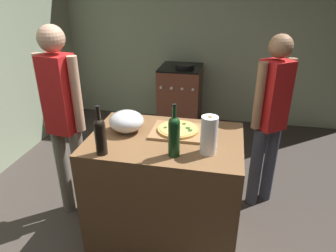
% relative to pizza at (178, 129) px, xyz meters
% --- Properties ---
extents(ground_plane, '(4.44, 3.77, 0.02)m').
position_rel_pizza_xyz_m(ground_plane, '(-0.15, 0.80, -0.95)').
color(ground_plane, '#3F3833').
extents(kitchen_wall_rear, '(4.44, 0.10, 2.60)m').
position_rel_pizza_xyz_m(kitchen_wall_rear, '(-0.15, 2.43, 0.36)').
color(kitchen_wall_rear, '#99A889').
rests_on(kitchen_wall_rear, ground_plane).
extents(counter, '(1.12, 0.77, 0.90)m').
position_rel_pizza_xyz_m(counter, '(-0.08, -0.10, -0.48)').
color(counter, brown).
rests_on(counter, ground_plane).
extents(cutting_board, '(0.40, 0.32, 0.02)m').
position_rel_pizza_xyz_m(cutting_board, '(-0.00, 0.00, -0.02)').
color(cutting_board, '#9E7247').
rests_on(cutting_board, counter).
extents(pizza, '(0.31, 0.31, 0.03)m').
position_rel_pizza_xyz_m(pizza, '(0.00, 0.00, 0.00)').
color(pizza, tan).
rests_on(pizza, cutting_board).
extents(mixing_bowl, '(0.26, 0.26, 0.16)m').
position_rel_pizza_xyz_m(mixing_bowl, '(-0.39, -0.05, 0.05)').
color(mixing_bowl, '#B2B2B7').
rests_on(mixing_bowl, counter).
extents(paper_towel_roll, '(0.11, 0.11, 0.26)m').
position_rel_pizza_xyz_m(paper_towel_roll, '(0.25, -0.25, 0.10)').
color(paper_towel_roll, white).
rests_on(paper_towel_roll, counter).
extents(wine_bottle_green, '(0.08, 0.08, 0.34)m').
position_rel_pizza_xyz_m(wine_bottle_green, '(-0.44, -0.41, 0.11)').
color(wine_bottle_green, black).
rests_on(wine_bottle_green, counter).
extents(wine_bottle_dark, '(0.08, 0.08, 0.36)m').
position_rel_pizza_xyz_m(wine_bottle_dark, '(0.03, -0.33, 0.12)').
color(wine_bottle_dark, '#143819').
rests_on(wine_bottle_dark, counter).
extents(stove, '(0.56, 0.61, 0.93)m').
position_rel_pizza_xyz_m(stove, '(-0.32, 2.03, -0.49)').
color(stove, brown).
rests_on(stove, ground_plane).
extents(person_in_stripes, '(0.38, 0.22, 1.67)m').
position_rel_pizza_xyz_m(person_in_stripes, '(-0.94, 0.00, 0.03)').
color(person_in_stripes, slate).
rests_on(person_in_stripes, ground_plane).
extents(person_in_red, '(0.32, 0.29, 1.58)m').
position_rel_pizza_xyz_m(person_in_red, '(0.72, 0.50, -0.03)').
color(person_in_red, '#383D4C').
rests_on(person_in_red, ground_plane).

